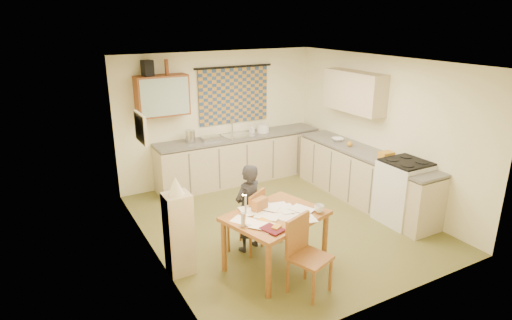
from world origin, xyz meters
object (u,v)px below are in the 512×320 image
stove (403,192)px  shelf_stand (179,234)px  dining_table (275,240)px  counter_right (363,177)px  counter_back (240,159)px  chair_far (246,231)px  person (248,208)px

stove → shelf_stand: (-3.54, 0.34, 0.03)m
shelf_stand → dining_table: bearing=-23.3°
counter_right → stove: 0.90m
counter_back → chair_far: 2.67m
person → stove: bearing=151.8°
counter_back → stove: size_ratio=3.26×
counter_back → counter_right: (1.42, -1.93, -0.00)m
dining_table → person: size_ratio=1.11×
person → shelf_stand: size_ratio=1.16×
counter_back → dining_table: (-1.01, -2.97, -0.07)m
chair_far → person: (0.03, 0.00, 0.35)m
stove → shelf_stand: 3.56m
counter_right → dining_table: size_ratio=2.13×
counter_back → person: size_ratio=2.65×
stove → person: 2.56m
dining_table → chair_far: size_ratio=1.55×
stove → shelf_stand: shelf_stand is taller
chair_far → stove: bearing=137.2°
stove → dining_table: size_ratio=0.73×
counter_right → chair_far: bearing=-169.3°
dining_table → shelf_stand: size_ratio=1.29×
counter_right → shelf_stand: 3.59m
counter_right → dining_table: (-2.43, -1.04, -0.07)m
chair_far → shelf_stand: 1.03m
person → shelf_stand: person is taller
stove → shelf_stand: bearing=174.5°
chair_far → person: bearing=151.7°
counter_back → stove: 3.17m
counter_right → person: size_ratio=2.36×
stove → chair_far: bearing=170.6°
person → shelf_stand: (-1.02, -0.08, -0.09)m
stove → chair_far: (-2.55, 0.42, -0.23)m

